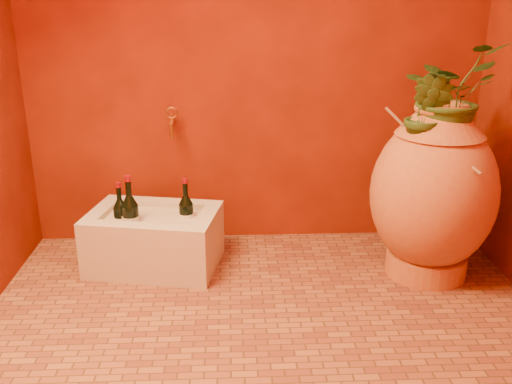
{
  "coord_description": "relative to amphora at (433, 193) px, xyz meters",
  "views": [
    {
      "loc": [
        -0.14,
        -2.11,
        1.37
      ],
      "look_at": [
        -0.03,
        0.35,
        0.5
      ],
      "focal_mm": 40.0,
      "sensor_mm": 36.0,
      "label": 1
    }
  ],
  "objects": [
    {
      "name": "floor",
      "position": [
        -0.85,
        -0.48,
        -0.44
      ],
      "size": [
        2.5,
        2.5,
        0.0
      ],
      "primitive_type": "plane",
      "color": "brown",
      "rests_on": "ground"
    },
    {
      "name": "wall_back",
      "position": [
        -0.85,
        0.52,
        0.81
      ],
      "size": [
        2.5,
        0.02,
        2.5
      ],
      "primitive_type": "cube",
      "color": "#571504",
      "rests_on": "ground"
    },
    {
      "name": "amphora",
      "position": [
        0.0,
        0.0,
        0.0
      ],
      "size": [
        0.77,
        0.77,
        0.88
      ],
      "rotation": [
        0.0,
        0.0,
        -0.3
      ],
      "color": "#B56E33",
      "rests_on": "floor"
    },
    {
      "name": "stone_basin",
      "position": [
        -1.39,
        0.15,
        -0.29
      ],
      "size": [
        0.72,
        0.56,
        0.3
      ],
      "rotation": [
        0.0,
        0.0,
        -0.2
      ],
      "color": "#BDB79D",
      "rests_on": "floor"
    },
    {
      "name": "wine_bottle_a",
      "position": [
        -1.5,
        0.08,
        -0.14
      ],
      "size": [
        0.09,
        0.09,
        0.35
      ],
      "color": "black",
      "rests_on": "stone_basin"
    },
    {
      "name": "wine_bottle_b",
      "position": [
        -1.55,
        0.13,
        -0.16
      ],
      "size": [
        0.07,
        0.07,
        0.3
      ],
      "color": "black",
      "rests_on": "stone_basin"
    },
    {
      "name": "wine_bottle_c",
      "position": [
        -1.22,
        0.15,
        -0.16
      ],
      "size": [
        0.08,
        0.08,
        0.31
      ],
      "color": "black",
      "rests_on": "stone_basin"
    },
    {
      "name": "wall_tap",
      "position": [
        -1.3,
        0.44,
        0.28
      ],
      "size": [
        0.07,
        0.14,
        0.15
      ],
      "color": "#A97727",
      "rests_on": "wall_back"
    },
    {
      "name": "plant_main",
      "position": [
        0.03,
        0.01,
        0.48
      ],
      "size": [
        0.56,
        0.54,
        0.48
      ],
      "primitive_type": "imported",
      "rotation": [
        0.0,
        0.0,
        0.5
      ],
      "color": "#2A4F1C",
      "rests_on": "amphora"
    },
    {
      "name": "plant_side",
      "position": [
        -0.09,
        -0.07,
        0.4
      ],
      "size": [
        0.27,
        0.27,
        0.39
      ],
      "primitive_type": "imported",
      "rotation": [
        0.0,
        0.0,
        -0.81
      ],
      "color": "#2A4F1C",
      "rests_on": "amphora"
    }
  ]
}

